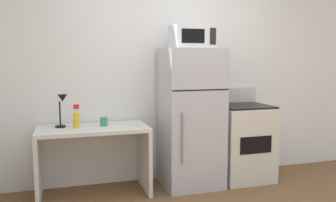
% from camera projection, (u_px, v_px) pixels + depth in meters
% --- Properties ---
extents(wall_back_white, '(5.00, 0.10, 2.60)m').
position_uv_depth(wall_back_white, '(172.00, 73.00, 4.38)').
color(wall_back_white, white).
rests_on(wall_back_white, ground).
extents(desk, '(1.18, 0.59, 0.75)m').
position_uv_depth(desk, '(93.00, 147.00, 3.83)').
color(desk, silver).
rests_on(desk, ground).
extents(desk_lamp, '(0.14, 0.12, 0.35)m').
position_uv_depth(desk_lamp, '(62.00, 105.00, 3.75)').
color(desk_lamp, black).
rests_on(desk_lamp, desk).
extents(coffee_mug, '(0.08, 0.08, 0.09)m').
position_uv_depth(coffee_mug, '(104.00, 122.00, 3.86)').
color(coffee_mug, '#338C66').
rests_on(coffee_mug, desk).
extents(spray_bottle, '(0.06, 0.06, 0.25)m').
position_uv_depth(spray_bottle, '(77.00, 119.00, 3.75)').
color(spray_bottle, yellow).
rests_on(spray_bottle, desk).
extents(refrigerator, '(0.66, 0.64, 1.59)m').
position_uv_depth(refrigerator, '(191.00, 118.00, 4.11)').
color(refrigerator, '#B7B7BC').
rests_on(refrigerator, ground).
extents(microwave, '(0.46, 0.35, 0.26)m').
position_uv_depth(microwave, '(192.00, 37.00, 3.98)').
color(microwave, silver).
rests_on(microwave, refrigerator).
extents(oven_range, '(0.63, 0.61, 1.10)m').
position_uv_depth(oven_range, '(243.00, 142.00, 4.36)').
color(oven_range, beige).
rests_on(oven_range, ground).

